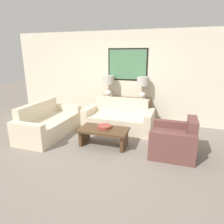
{
  "coord_description": "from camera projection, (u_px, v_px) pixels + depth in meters",
  "views": [
    {
      "loc": [
        1.42,
        -3.43,
        2.01
      ],
      "look_at": [
        -0.01,
        0.97,
        0.65
      ],
      "focal_mm": 32.0,
      "sensor_mm": 36.0,
      "label": 1
    }
  ],
  "objects": [
    {
      "name": "ground_plane",
      "position": [
        98.0,
        155.0,
        4.12
      ],
      "size": [
        20.0,
        20.0,
        0.0
      ],
      "primitive_type": "plane",
      "color": "slate"
    },
    {
      "name": "back_wall",
      "position": [
        128.0,
        77.0,
        5.97
      ],
      "size": [
        7.44,
        0.12,
        2.65
      ],
      "color": "beige",
      "rests_on": "ground_plane"
    },
    {
      "name": "console_table",
      "position": [
        125.0,
        110.0,
        6.0
      ],
      "size": [
        1.49,
        0.38,
        0.75
      ],
      "color": "brown",
      "rests_on": "ground_plane"
    },
    {
      "name": "table_lamp_left",
      "position": [
        109.0,
        83.0,
        5.92
      ],
      "size": [
        0.34,
        0.34,
        0.63
      ],
      "color": "silver",
      "rests_on": "console_table"
    },
    {
      "name": "table_lamp_right",
      "position": [
        143.0,
        84.0,
        5.62
      ],
      "size": [
        0.34,
        0.34,
        0.63
      ],
      "color": "silver",
      "rests_on": "console_table"
    },
    {
      "name": "couch_by_back_wall",
      "position": [
        119.0,
        120.0,
        5.43
      ],
      "size": [
        1.83,
        0.86,
        0.82
      ],
      "color": "beige",
      "rests_on": "ground_plane"
    },
    {
      "name": "couch_by_side",
      "position": [
        48.0,
        124.0,
        5.11
      ],
      "size": [
        0.86,
        1.83,
        0.82
      ],
      "color": "beige",
      "rests_on": "ground_plane"
    },
    {
      "name": "coffee_table",
      "position": [
        104.0,
        133.0,
        4.47
      ],
      "size": [
        1.09,
        0.58,
        0.4
      ],
      "color": "#4C331E",
      "rests_on": "ground_plane"
    },
    {
      "name": "decorative_bowl",
      "position": [
        104.0,
        127.0,
        4.48
      ],
      "size": [
        0.32,
        0.32,
        0.06
      ],
      "color": "#93382D",
      "rests_on": "coffee_table"
    },
    {
      "name": "armchair_near_back_wall",
      "position": [
        174.0,
        141.0,
        4.08
      ],
      "size": [
        0.87,
        0.89,
        0.8
      ],
      "color": "brown",
      "rests_on": "ground_plane"
    }
  ]
}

